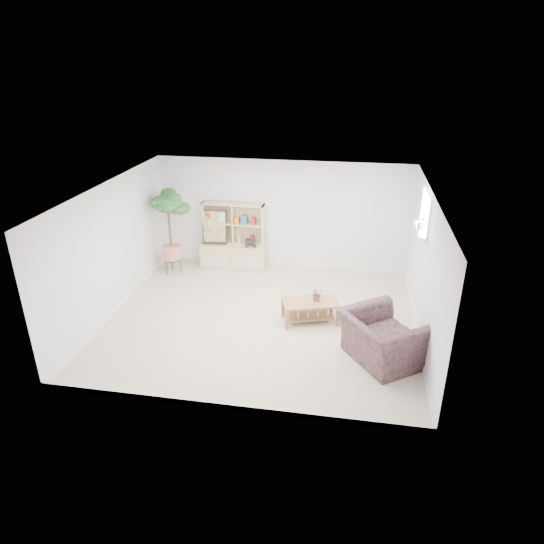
% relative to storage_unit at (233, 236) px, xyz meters
% --- Properties ---
extents(floor, '(5.50, 5.00, 0.01)m').
position_rel_storage_unit_xyz_m(floor, '(1.06, -2.24, -0.73)').
color(floor, '#B7AB92').
rests_on(floor, ground).
extents(ceiling, '(5.50, 5.00, 0.01)m').
position_rel_storage_unit_xyz_m(ceiling, '(1.06, -2.24, 1.67)').
color(ceiling, white).
rests_on(ceiling, walls).
extents(walls, '(5.51, 5.01, 2.40)m').
position_rel_storage_unit_xyz_m(walls, '(1.06, -2.24, 0.47)').
color(walls, white).
rests_on(walls, floor).
extents(baseboard, '(5.50, 5.00, 0.10)m').
position_rel_storage_unit_xyz_m(baseboard, '(1.06, -2.24, -0.68)').
color(baseboard, white).
rests_on(baseboard, floor).
extents(window, '(0.10, 0.98, 0.68)m').
position_rel_storage_unit_xyz_m(window, '(3.79, -1.64, 1.27)').
color(window, silver).
rests_on(window, walls).
extents(window_sill, '(0.14, 1.00, 0.04)m').
position_rel_storage_unit_xyz_m(window_sill, '(3.73, -1.64, 0.95)').
color(window_sill, white).
rests_on(window_sill, walls).
extents(storage_unit, '(1.46, 0.49, 1.46)m').
position_rel_storage_unit_xyz_m(storage_unit, '(0.00, 0.00, 0.00)').
color(storage_unit, tan).
rests_on(storage_unit, floor).
extents(poster, '(0.56, 0.19, 0.76)m').
position_rel_storage_unit_xyz_m(poster, '(-0.40, -0.02, 0.20)').
color(poster, yellow).
rests_on(poster, storage_unit).
extents(toy_truck, '(0.37, 0.29, 0.17)m').
position_rel_storage_unit_xyz_m(toy_truck, '(0.40, -0.05, -0.10)').
color(toy_truck, black).
rests_on(toy_truck, storage_unit).
extents(coffee_table, '(1.09, 0.80, 0.40)m').
position_rel_storage_unit_xyz_m(coffee_table, '(1.94, -2.14, -0.53)').
color(coffee_table, olive).
rests_on(coffee_table, floor).
extents(table_plant, '(0.28, 0.28, 0.24)m').
position_rel_storage_unit_xyz_m(table_plant, '(2.04, -2.07, -0.21)').
color(table_plant, '#1D6324').
rests_on(table_plant, coffee_table).
extents(floor_tree, '(0.70, 0.70, 1.86)m').
position_rel_storage_unit_xyz_m(floor_tree, '(-1.24, -0.54, 0.20)').
color(floor_tree, '#18431A').
rests_on(floor_tree, floor).
extents(armchair, '(1.54, 1.57, 0.88)m').
position_rel_storage_unit_xyz_m(armchair, '(3.16, -3.16, -0.29)').
color(armchair, '#0F0F3D').
rests_on(armchair, floor).
extents(sill_plant, '(0.15, 0.14, 0.24)m').
position_rel_storage_unit_xyz_m(sill_plant, '(3.73, -1.68, 1.09)').
color(sill_plant, '#18431A').
rests_on(sill_plant, window_sill).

